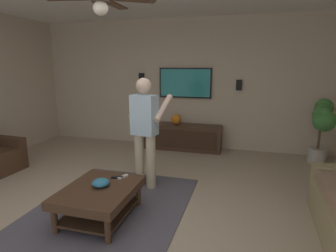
{
  "coord_description": "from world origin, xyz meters",
  "views": [
    {
      "loc": [
        -2.9,
        -1.45,
        1.8
      ],
      "look_at": [
        0.91,
        -0.37,
        0.94
      ],
      "focal_mm": 29.73,
      "sensor_mm": 36.0,
      "label": 1
    }
  ],
  "objects": [
    {
      "name": "person_standing",
      "position": [
        0.82,
        -0.05,
        0.93
      ],
      "size": [
        0.6,
        0.61,
        1.64
      ],
      "rotation": [
        0.0,
        0.0,
        -0.19
      ],
      "color": "#C6B793",
      "rests_on": "ground"
    },
    {
      "name": "ground_plane",
      "position": [
        0.0,
        0.0,
        0.0
      ],
      "size": [
        7.8,
        7.8,
        0.0
      ],
      "primitive_type": "plane",
      "color": "tan"
    },
    {
      "name": "wall_back_tv",
      "position": [
        3.2,
        0.0,
        1.4
      ],
      "size": [
        0.1,
        6.7,
        2.81
      ],
      "primitive_type": "cube",
      "color": "#C6B299",
      "rests_on": "ground"
    },
    {
      "name": "coffee_table",
      "position": [
        -0.19,
        0.16,
        0.3
      ],
      "size": [
        1.0,
        0.8,
        0.4
      ],
      "color": "#422B1C",
      "rests_on": "ground"
    },
    {
      "name": "media_console",
      "position": [
        2.87,
        -0.14,
        0.28
      ],
      "size": [
        0.45,
        1.7,
        0.55
      ],
      "rotation": [
        0.0,
        0.0,
        3.14
      ],
      "color": "#422B1C",
      "rests_on": "ground"
    },
    {
      "name": "vase_round",
      "position": [
        2.88,
        0.0,
        0.66
      ],
      "size": [
        0.22,
        0.22,
        0.22
      ],
      "primitive_type": "sphere",
      "color": "orange",
      "rests_on": "media_console"
    },
    {
      "name": "tv",
      "position": [
        3.11,
        -0.14,
        1.44
      ],
      "size": [
        0.05,
        1.16,
        0.65
      ],
      "rotation": [
        0.0,
        0.0,
        3.14
      ],
      "color": "black"
    },
    {
      "name": "remote_white",
      "position": [
        0.15,
        0.02,
        0.41
      ],
      "size": [
        0.16,
        0.1,
        0.02
      ],
      "primitive_type": "cube",
      "rotation": [
        0.0,
        0.0,
        5.89
      ],
      "color": "white",
      "rests_on": "coffee_table"
    },
    {
      "name": "bowl",
      "position": [
        -0.16,
        0.15,
        0.45
      ],
      "size": [
        0.21,
        0.21,
        0.09
      ],
      "primitive_type": "ellipsoid",
      "color": "teal",
      "rests_on": "coffee_table"
    },
    {
      "name": "remote_black",
      "position": [
        0.12,
        0.08,
        0.41
      ],
      "size": [
        0.08,
        0.16,
        0.02
      ],
      "primitive_type": "cube",
      "rotation": [
        0.0,
        0.0,
        1.82
      ],
      "color": "black",
      "rests_on": "coffee_table"
    },
    {
      "name": "wall_speaker_right",
      "position": [
        3.12,
        0.88,
        1.53
      ],
      "size": [
        0.06,
        0.12,
        0.22
      ],
      "primitive_type": "cube",
      "color": "black"
    },
    {
      "name": "ceiling_fan",
      "position": [
        -0.06,
        0.1,
        2.48
      ],
      "size": [
        1.14,
        1.14,
        0.46
      ],
      "color": "#4C3828"
    },
    {
      "name": "wall_speaker_left",
      "position": [
        3.12,
        -1.28,
        1.41
      ],
      "size": [
        0.06,
        0.12,
        0.22
      ],
      "primitive_type": "cube",
      "color": "black"
    },
    {
      "name": "potted_plant_tall",
      "position": [
        2.62,
        -2.81,
        0.8
      ],
      "size": [
        0.57,
        0.39,
        1.22
      ],
      "color": "#B7B2A8",
      "rests_on": "ground"
    },
    {
      "name": "area_rug",
      "position": [
        0.01,
        0.16,
        0.01
      ],
      "size": [
        2.46,
        1.88,
        0.01
      ],
      "primitive_type": "cube",
      "color": "#514C56",
      "rests_on": "ground"
    }
  ]
}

